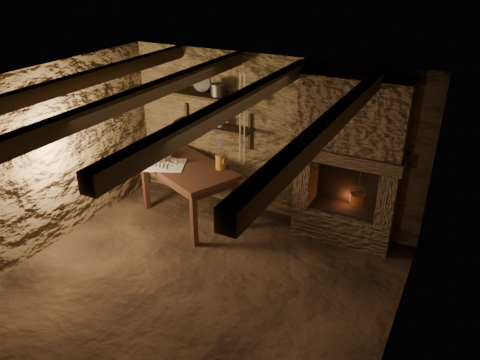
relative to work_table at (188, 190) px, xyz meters
The scene contains 25 objects.
floor 1.64m from the work_table, 52.87° to the right, with size 4.50×4.50×0.00m, color black.
back_wall 1.42m from the work_table, 38.04° to the left, with size 4.50×0.04×2.40m, color #4A3722.
front_wall 3.47m from the work_table, 73.72° to the right, with size 4.50×0.04×2.40m, color #4A3722.
left_wall 1.95m from the work_table, 135.96° to the right, with size 0.04×4.00×2.40m, color #4A3722.
right_wall 3.52m from the work_table, 21.43° to the right, with size 0.04×4.00×2.40m, color #4A3722.
ceiling 2.50m from the work_table, 52.87° to the right, with size 4.50×4.00×0.04m, color black.
beam_far_left 2.30m from the work_table, 113.61° to the right, with size 0.14×3.95×0.16m, color black.
beam_mid_left 2.28m from the work_table, 70.25° to the right, with size 0.14×3.95×0.16m, color black.
beam_mid_right 2.67m from the work_table, 40.88° to the right, with size 0.14×3.95×0.16m, color black.
beam_far_right 3.32m from the work_table, 27.14° to the right, with size 0.14×3.95×0.16m, color black.
shelf_lower 1.03m from the work_table, 80.20° to the left, with size 1.25×0.30×0.04m, color black.
shelf_upper 1.42m from the work_table, 80.20° to the left, with size 1.25×0.30×0.04m, color black.
hearth 2.39m from the work_table, 13.11° to the left, with size 1.43×0.51×2.30m.
work_table is the anchor object (origin of this frame).
linen_cloth 0.53m from the work_table, 157.82° to the right, with size 0.60×0.48×0.01m, color silver.
pewter_cutlery_row 0.54m from the work_table, 154.92° to the right, with size 0.50×0.19×0.01m, color gray, non-canonical shape.
drinking_glasses 0.53m from the work_table, behind, with size 0.19×0.06×0.08m, color silver, non-canonical shape.
stoneware_jug 0.79m from the work_table, 17.42° to the left, with size 0.16×0.16×0.50m.
wooden_bowl 0.68m from the work_table, behind, with size 0.37×0.37×0.13m, color #AA8349.
iron_stockpot 1.52m from the work_table, 70.58° to the left, with size 0.22×0.22×0.16m, color #2C2927.
tin_pan 1.60m from the work_table, 100.80° to the left, with size 0.25×0.25×0.03m, color #9D9C98.
small_kettle 1.11m from the work_table, 67.62° to the left, with size 0.16×0.12×0.17m, color #9D9C98, non-canonical shape.
rusty_tin 1.07m from the work_table, 90.71° to the left, with size 0.08×0.08×0.08m, color #512610.
red_pot 2.44m from the work_table, 11.03° to the left, with size 0.25×0.25×0.54m.
hanging_ropes 1.69m from the work_table, 11.64° to the right, with size 0.08×0.08×1.20m, color #C1AF88, non-canonical shape.
Camera 1 is at (2.57, -3.86, 3.62)m, focal length 35.00 mm.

